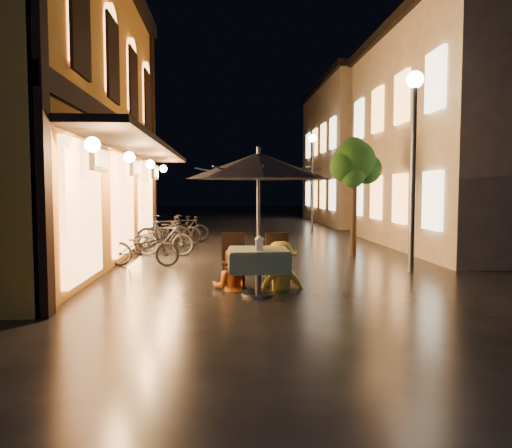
{
  "coord_description": "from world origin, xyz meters",
  "views": [
    {
      "loc": [
        -0.99,
        -8.34,
        1.77
      ],
      "look_at": [
        -0.43,
        0.46,
        1.15
      ],
      "focal_mm": 35.0,
      "sensor_mm": 36.0,
      "label": 1
    }
  ],
  "objects": [
    {
      "name": "person_yellow",
      "position": [
        0.01,
        0.4,
        0.82
      ],
      "size": [
        1.15,
        0.78,
        1.65
      ],
      "primitive_type": "imported",
      "rotation": [
        0.0,
        0.0,
        3.31
      ],
      "color": "yellow",
      "rests_on": "ground"
    },
    {
      "name": "ground",
      "position": [
        0.0,
        0.0,
        0.0
      ],
      "size": [
        90.0,
        90.0,
        0.0
      ],
      "primitive_type": "plane",
      "color": "black",
      "rests_on": "ground"
    },
    {
      "name": "streetlamp_near",
      "position": [
        3.0,
        2.0,
        2.92
      ],
      "size": [
        0.36,
        0.36,
        4.23
      ],
      "color": "#59595E",
      "rests_on": "ground"
    },
    {
      "name": "east_building_near",
      "position": [
        7.49,
        6.5,
        3.41
      ],
      "size": [
        7.3,
        9.3,
        6.8
      ],
      "color": "#BEAB91",
      "rests_on": "ground"
    },
    {
      "name": "cafe_chair_right",
      "position": [
        -0.03,
        0.6,
        0.54
      ],
      "size": [
        0.42,
        0.42,
        0.97
      ],
      "color": "black",
      "rests_on": "ground"
    },
    {
      "name": "east_building_far",
      "position": [
        7.49,
        18.0,
        3.66
      ],
      "size": [
        7.3,
        10.3,
        7.3
      ],
      "color": "#BEAB91",
      "rests_on": "ground"
    },
    {
      "name": "street_tree",
      "position": [
        2.41,
        4.51,
        2.42
      ],
      "size": [
        1.43,
        1.2,
        3.15
      ],
      "color": "black",
      "rests_on": "ground"
    },
    {
      "name": "streetlamp_far",
      "position": [
        3.0,
        14.0,
        2.92
      ],
      "size": [
        0.36,
        0.36,
        4.23
      ],
      "color": "#59595E",
      "rests_on": "ground"
    },
    {
      "name": "table_lantern",
      "position": [
        -0.43,
        -0.36,
        0.92
      ],
      "size": [
        0.16,
        0.16,
        0.25
      ],
      "color": "white",
      "rests_on": "cafe_table"
    },
    {
      "name": "cafe_chair_left",
      "position": [
        -0.83,
        0.6,
        0.54
      ],
      "size": [
        0.42,
        0.42,
        0.97
      ],
      "color": "black",
      "rests_on": "ground"
    },
    {
      "name": "bicycle_5",
      "position": [
        -2.24,
        8.22,
        0.46
      ],
      "size": [
        1.57,
        0.68,
        0.91
      ],
      "primitive_type": "imported",
      "rotation": [
        0.0,
        0.0,
        1.74
      ],
      "color": "black",
      "rests_on": "ground"
    },
    {
      "name": "patio_umbrella",
      "position": [
        -0.43,
        -0.14,
        2.15
      ],
      "size": [
        2.37,
        2.37,
        2.46
      ],
      "color": "#59595E",
      "rests_on": "ground"
    },
    {
      "name": "bicycle_1",
      "position": [
        -2.55,
        4.95,
        0.46
      ],
      "size": [
        1.58,
        0.63,
        0.92
      ],
      "primitive_type": "imported",
      "rotation": [
        0.0,
        0.0,
        1.44
      ],
      "color": "black",
      "rests_on": "ground"
    },
    {
      "name": "bicycle_3",
      "position": [
        -2.75,
        6.52,
        0.5
      ],
      "size": [
        1.74,
        0.89,
        1.01
      ],
      "primitive_type": "imported",
      "rotation": [
        0.0,
        0.0,
        1.83
      ],
      "color": "black",
      "rests_on": "ground"
    },
    {
      "name": "person_orange",
      "position": [
        -0.87,
        0.42,
        0.7
      ],
      "size": [
        0.75,
        0.62,
        1.39
      ],
      "primitive_type": "imported",
      "rotation": [
        0.0,
        0.0,
        3.0
      ],
      "color": "#C15C15",
      "rests_on": "ground"
    },
    {
      "name": "west_building",
      "position": [
        -5.72,
        4.0,
        3.71
      ],
      "size": [
        5.9,
        11.4,
        7.4
      ],
      "color": "gold",
      "rests_on": "ground"
    },
    {
      "name": "bicycle_2",
      "position": [
        -2.76,
        5.38,
        0.42
      ],
      "size": [
        1.69,
        1.17,
        0.84
      ],
      "primitive_type": "imported",
      "rotation": [
        0.0,
        0.0,
        1.99
      ],
      "color": "black",
      "rests_on": "ground"
    },
    {
      "name": "cafe_table",
      "position": [
        -0.43,
        -0.14,
        0.59
      ],
      "size": [
        0.99,
        0.99,
        0.78
      ],
      "color": "#59595E",
      "rests_on": "ground"
    },
    {
      "name": "bicycle_4",
      "position": [
        -2.59,
        7.44,
        0.46
      ],
      "size": [
        1.81,
        0.77,
        0.93
      ],
      "primitive_type": "imported",
      "rotation": [
        0.0,
        0.0,
        1.48
      ],
      "color": "black",
      "rests_on": "ground"
    },
    {
      "name": "bicycle_0",
      "position": [
        -2.83,
        3.13,
        0.43
      ],
      "size": [
        1.71,
        0.78,
        0.87
      ],
      "primitive_type": "imported",
      "rotation": [
        0.0,
        0.0,
        1.45
      ],
      "color": "black",
      "rests_on": "ground"
    }
  ]
}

